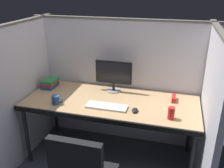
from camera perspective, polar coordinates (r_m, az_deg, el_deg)
cubicle_partition_rear at (r=3.10m, az=1.92°, el=0.48°), size 2.21×0.06×1.57m
cubicle_partition_left at (r=3.02m, az=-19.33°, el=-1.44°), size 0.06×1.41×1.57m
cubicle_partition_right at (r=2.55m, az=21.26°, el=-6.21°), size 0.06×1.41×1.57m
desk at (r=2.73m, az=-0.35°, el=-4.93°), size 1.90×0.80×0.74m
monitor_center at (r=2.88m, az=0.37°, el=2.32°), size 0.43×0.17×0.37m
keyboard_main at (r=2.58m, az=-1.25°, el=-5.22°), size 0.43×0.15×0.02m
computer_mouse at (r=2.51m, az=5.30°, el=-6.05°), size 0.06×0.10×0.04m
book_stack at (r=3.14m, az=-14.15°, el=0.23°), size 0.16×0.21×0.11m
soda_can at (r=2.42m, az=13.52°, el=-6.58°), size 0.07×0.07×0.12m
coffee_mug at (r=2.70m, az=-12.86°, el=-3.60°), size 0.13×0.08×0.09m
red_stapler at (r=2.80m, az=14.08°, el=-3.20°), size 0.04×0.15×0.06m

